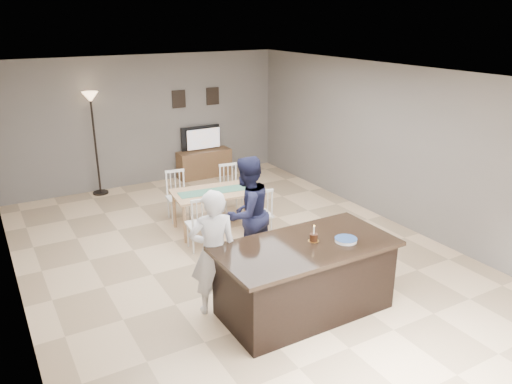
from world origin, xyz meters
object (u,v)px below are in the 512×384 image
kitchen_island (305,278)px  floor_lamp (92,116)px  tv_console (204,164)px  dining_table (217,197)px  television (202,138)px  birthday_cake (314,237)px  woman (213,253)px  plate_stack (346,240)px  man (247,214)px

kitchen_island → floor_lamp: size_ratio=1.04×
tv_console → dining_table: (-1.03, -2.77, 0.26)m
television → birthday_cake: size_ratio=4.46×
kitchen_island → tv_console: size_ratio=1.79×
television → woman: 5.53m
plate_stack → floor_lamp: size_ratio=0.13×
tv_console → kitchen_island: bearing=-102.2°
kitchen_island → tv_console: bearing=77.8°
television → birthday_cake: 5.71m
kitchen_island → man: 1.40m
tv_console → floor_lamp: (-2.32, 0.02, 1.30)m
television → woman: woman is taller
kitchen_island → plate_stack: plate_stack is taller
tv_console → floor_lamp: bearing=179.5°
dining_table → plate_stack: bearing=-77.7°
television → plate_stack: television is taller
kitchen_island → plate_stack: size_ratio=8.00×
tv_console → woman: size_ratio=0.76×
kitchen_island → man: man is taller
plate_stack → floor_lamp: bearing=105.3°
dining_table → floor_lamp: 3.25m
tv_console → plate_stack: bearing=-97.4°
plate_stack → floor_lamp: 6.02m
birthday_cake → kitchen_island: bearing=-167.5°
kitchen_island → woman: 1.15m
man → birthday_cake: man is taller
television → kitchen_island: bearing=78.0°
television → dining_table: bearing=70.1°
kitchen_island → woman: bearing=149.9°
birthday_cake → woman: bearing=154.3°
plate_stack → dining_table: 3.01m
kitchen_island → dining_table: 2.80m
woman → dining_table: 2.52m
kitchen_island → birthday_cake: bearing=12.5°
man → dining_table: 1.49m
kitchen_island → birthday_cake: birthday_cake is taller
woman → floor_lamp: floor_lamp is taller
television → plate_stack: size_ratio=3.40×
woman → man: size_ratio=0.96×
television → tv_console: bearing=90.0°
birthday_cake → floor_lamp: floor_lamp is taller
kitchen_island → television: 5.78m
man → plate_stack: size_ratio=6.14×
dining_table → floor_lamp: (-1.30, 2.79, 1.04)m
birthday_cake → tv_console: bearing=79.1°
birthday_cake → plate_stack: bearing=-32.3°
man → birthday_cake: 1.34m
tv_console → television: size_ratio=1.31×
tv_console → dining_table: bearing=-110.3°
woman → plate_stack: woman is taller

